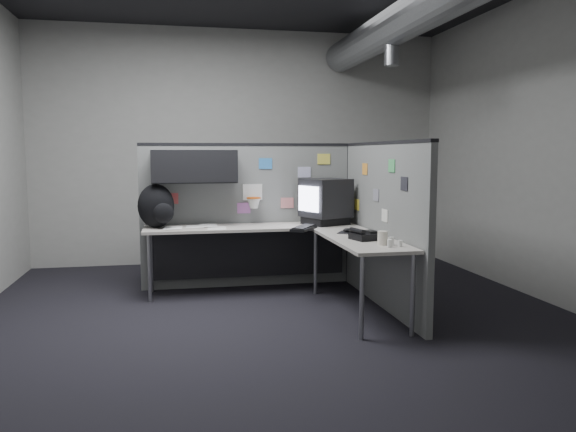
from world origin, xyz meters
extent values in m
cube|color=black|center=(0.00, 0.00, -0.01)|extent=(5.60, 5.60, 0.01)
cube|color=#9E9E99|center=(0.00, 2.80, 1.60)|extent=(5.60, 0.01, 3.20)
cube|color=#9E9E99|center=(0.00, -2.80, 1.60)|extent=(5.60, 0.01, 3.20)
cube|color=#9E9E99|center=(2.80, 0.00, 1.60)|extent=(0.01, 5.60, 3.20)
cylinder|color=slate|center=(1.40, 0.00, 2.85)|extent=(0.40, 5.49, 0.40)
cylinder|color=slate|center=(1.40, 0.80, 2.60)|extent=(0.16, 0.16, 0.30)
cube|color=slate|center=(-0.08, 1.30, 0.80)|extent=(2.43, 0.06, 1.60)
cube|color=black|center=(-0.08, 1.30, 1.61)|extent=(2.43, 0.07, 0.03)
cube|color=black|center=(1.10, 1.30, 0.80)|extent=(0.07, 0.07, 1.60)
cube|color=black|center=(-0.70, 1.10, 1.38)|extent=(0.90, 0.35, 0.35)
cube|color=black|center=(-0.70, 0.93, 1.38)|extent=(0.90, 0.02, 0.33)
cube|color=silver|center=(-0.05, 1.26, 1.08)|extent=(0.22, 0.02, 0.18)
torus|color=#D85914|center=(-0.05, 1.17, 1.02)|extent=(0.16, 0.16, 0.01)
cone|color=white|center=(-0.05, 1.17, 0.96)|extent=(0.14, 0.14, 0.11)
cube|color=#CC4C4C|center=(-0.95, 1.26, 1.02)|extent=(0.15, 0.01, 0.12)
cube|color=#337FCC|center=(0.10, 1.26, 1.40)|extent=(0.15, 0.01, 0.12)
cube|color=#D87F7F|center=(0.35, 1.26, 0.95)|extent=(0.15, 0.01, 0.12)
cube|color=silver|center=(0.55, 1.26, 1.30)|extent=(0.15, 0.01, 0.12)
cube|color=#E5D84C|center=(0.78, 1.26, 1.45)|extent=(0.15, 0.01, 0.12)
cube|color=#B266B2|center=(-0.15, 1.26, 0.90)|extent=(0.15, 0.01, 0.12)
cube|color=slate|center=(1.10, 0.22, 0.80)|extent=(0.06, 2.23, 1.60)
cube|color=black|center=(1.10, 0.22, 1.61)|extent=(0.07, 2.23, 0.03)
cube|color=orange|center=(1.06, 0.65, 1.35)|extent=(0.01, 0.15, 0.12)
cube|color=gray|center=(1.06, 0.30, 1.10)|extent=(0.01, 0.15, 0.12)
cube|color=#4CB266|center=(1.06, -0.10, 1.40)|extent=(0.01, 0.15, 0.12)
cube|color=gold|center=(1.06, 0.90, 0.95)|extent=(0.01, 0.15, 0.12)
cube|color=#26262D|center=(1.06, -0.40, 1.25)|extent=(0.01, 0.15, 0.12)
cube|color=silver|center=(1.06, 0.05, 0.92)|extent=(0.01, 0.15, 0.12)
cube|color=#B9B2A7|center=(-0.10, 0.98, 0.71)|extent=(2.30, 0.56, 0.03)
cube|color=#B9B2A7|center=(0.78, -0.07, 0.71)|extent=(0.56, 1.55, 0.03)
cube|color=black|center=(-0.10, 1.20, 0.40)|extent=(2.18, 0.02, 0.55)
cylinder|color=gray|center=(-1.18, 0.76, 0.35)|extent=(0.04, 0.04, 0.70)
cylinder|color=gray|center=(-1.18, 1.20, 0.35)|extent=(0.04, 0.04, 0.70)
cylinder|color=gray|center=(0.56, 0.76, 0.35)|extent=(0.04, 0.04, 0.70)
cylinder|color=gray|center=(0.56, -0.78, 0.35)|extent=(0.04, 0.04, 0.70)
cylinder|color=gray|center=(1.00, -0.78, 0.35)|extent=(0.04, 0.04, 0.70)
cube|color=black|center=(0.73, 0.97, 0.77)|extent=(0.53, 0.50, 0.08)
cube|color=black|center=(0.73, 0.97, 1.02)|extent=(0.58, 0.58, 0.42)
cube|color=silver|center=(0.51, 0.88, 1.02)|extent=(0.15, 0.32, 0.27)
cube|color=black|center=(0.39, 0.58, 0.74)|extent=(0.36, 0.44, 0.03)
cube|color=black|center=(0.39, 0.58, 0.76)|extent=(0.32, 0.40, 0.01)
cube|color=black|center=(0.77, 0.27, 0.73)|extent=(0.26, 0.27, 0.01)
ellipsoid|color=black|center=(0.77, 0.27, 0.76)|extent=(0.12, 0.09, 0.04)
cube|color=black|center=(0.78, -0.19, 0.76)|extent=(0.26, 0.27, 0.06)
cylinder|color=black|center=(0.71, -0.20, 0.81)|extent=(0.10, 0.21, 0.05)
cube|color=black|center=(0.84, -0.19, 0.80)|extent=(0.12, 0.14, 0.02)
cylinder|color=silver|center=(0.89, -0.55, 0.77)|extent=(0.06, 0.06, 0.07)
cylinder|color=silver|center=(0.85, -0.62, 0.76)|extent=(0.05, 0.05, 0.06)
cylinder|color=silver|center=(0.95, -0.61, 0.76)|extent=(0.05, 0.05, 0.05)
cylinder|color=#D85914|center=(0.85, -0.51, 0.77)|extent=(0.05, 0.05, 0.09)
cylinder|color=beige|center=(0.84, -0.50, 0.79)|extent=(0.11, 0.11, 0.12)
cube|color=white|center=(-0.49, 0.87, 0.73)|extent=(0.21, 0.28, 0.00)
cube|color=white|center=(-0.71, 1.02, 0.73)|extent=(0.21, 0.28, 0.00)
cube|color=white|center=(-0.94, 0.94, 0.74)|extent=(0.21, 0.28, 0.00)
cube|color=white|center=(-0.57, 1.06, 0.74)|extent=(0.21, 0.28, 0.00)
ellipsoid|color=black|center=(-1.11, 1.04, 0.96)|extent=(0.42, 0.34, 0.46)
ellipsoid|color=black|center=(-1.03, 0.90, 0.90)|extent=(0.23, 0.15, 0.21)
camera|label=1|loc=(-0.90, -5.02, 1.51)|focal=35.00mm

